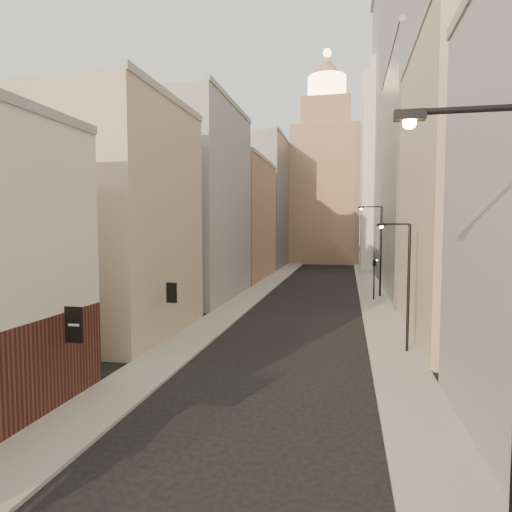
# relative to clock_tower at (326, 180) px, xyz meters

# --- Properties ---
(sidewalk_left) EXTENTS (3.00, 140.00, 0.15)m
(sidewalk_left) POSITION_rel_clock_tower_xyz_m (-5.50, -37.00, -17.56)
(sidewalk_left) COLOR gray
(sidewalk_left) RESTS_ON ground
(sidewalk_right) EXTENTS (3.00, 140.00, 0.15)m
(sidewalk_right) POSITION_rel_clock_tower_xyz_m (7.50, -37.00, -17.56)
(sidewalk_right) COLOR gray
(sidewalk_right) RESTS_ON ground
(left_bldg_beige) EXTENTS (8.00, 12.00, 16.00)m
(left_bldg_beige) POSITION_rel_clock_tower_xyz_m (-11.00, -66.00, -9.63)
(left_bldg_beige) COLOR gray
(left_bldg_beige) RESTS_ON ground
(left_bldg_grey) EXTENTS (8.00, 16.00, 20.00)m
(left_bldg_grey) POSITION_rel_clock_tower_xyz_m (-11.00, -50.00, -7.63)
(left_bldg_grey) COLOR gray
(left_bldg_grey) RESTS_ON ground
(left_bldg_tan) EXTENTS (8.00, 18.00, 17.00)m
(left_bldg_tan) POSITION_rel_clock_tower_xyz_m (-11.00, -32.00, -9.13)
(left_bldg_tan) COLOR #927258
(left_bldg_tan) RESTS_ON ground
(left_bldg_wingrid) EXTENTS (8.00, 20.00, 24.00)m
(left_bldg_wingrid) POSITION_rel_clock_tower_xyz_m (-11.00, -12.00, -5.63)
(left_bldg_wingrid) COLOR gray
(left_bldg_wingrid) RESTS_ON ground
(right_bldg_beige) EXTENTS (8.00, 16.00, 20.00)m
(right_bldg_beige) POSITION_rel_clock_tower_xyz_m (13.00, -62.00, -7.63)
(right_bldg_beige) COLOR gray
(right_bldg_beige) RESTS_ON ground
(right_bldg_wingrid) EXTENTS (8.00, 20.00, 26.00)m
(right_bldg_wingrid) POSITION_rel_clock_tower_xyz_m (13.00, -42.00, -4.63)
(right_bldg_wingrid) COLOR gray
(right_bldg_wingrid) RESTS_ON ground
(highrise) EXTENTS (21.00, 23.00, 51.20)m
(highrise) POSITION_rel_clock_tower_xyz_m (19.00, -14.00, 8.02)
(highrise) COLOR gray
(highrise) RESTS_ON ground
(clock_tower) EXTENTS (14.00, 14.00, 44.90)m
(clock_tower) POSITION_rel_clock_tower_xyz_m (0.00, 0.00, 0.00)
(clock_tower) COLOR #927258
(clock_tower) RESTS_ON ground
(white_tower) EXTENTS (8.00, 8.00, 41.50)m
(white_tower) POSITION_rel_clock_tower_xyz_m (11.00, -14.00, 0.97)
(white_tower) COLOR silver
(white_tower) RESTS_ON ground
(streetlamp_near) EXTENTS (2.61, 0.28, 9.93)m
(streetlamp_near) POSITION_rel_clock_tower_xyz_m (7.73, -84.27, -11.96)
(streetlamp_near) COLOR black
(streetlamp_near) RESTS_ON ground
(streetlamp_mid) EXTENTS (2.00, 0.70, 7.82)m
(streetlamp_mid) POSITION_rel_clock_tower_xyz_m (8.05, -66.79, -13.17)
(streetlamp_mid) COLOR black
(streetlamp_mid) RESTS_ON ground
(streetlamp_far) EXTENTS (2.56, 0.59, 9.79)m
(streetlamp_far) POSITION_rel_clock_tower_xyz_m (7.92, -46.06, -12.04)
(streetlamp_far) COLOR black
(streetlamp_far) RESTS_ON ground
(traffic_light_right) EXTENTS (0.66, 0.66, 5.00)m
(traffic_light_right) POSITION_rel_clock_tower_xyz_m (7.39, -48.31, -13.79)
(traffic_light_right) COLOR black
(traffic_light_right) RESTS_ON ground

